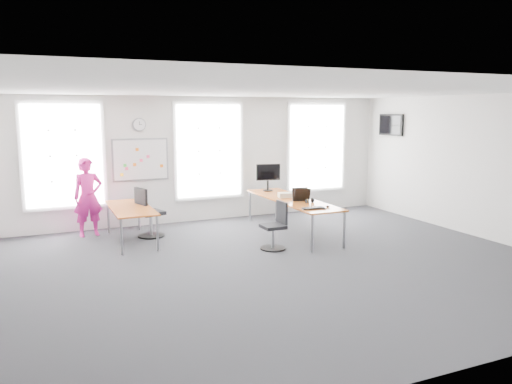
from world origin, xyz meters
name	(u,v)px	position (x,y,z in m)	size (l,w,h in m)	color
floor	(266,266)	(0.00, 0.00, 0.00)	(10.00, 10.00, 0.00)	#25262A
ceiling	(267,90)	(0.00, 0.00, 3.00)	(10.00, 10.00, 0.00)	white
wall_back	(197,159)	(0.00, 4.00, 1.50)	(10.00, 10.00, 0.00)	silver
wall_front	(441,233)	(0.00, -4.00, 1.50)	(10.00, 10.00, 0.00)	silver
wall_right	(484,167)	(5.00, 0.00, 1.50)	(10.00, 10.00, 0.00)	silver
window_left	(63,156)	(-3.00, 3.97, 1.70)	(1.60, 0.06, 2.20)	white
window_mid	(209,151)	(0.30, 3.97, 1.70)	(1.60, 0.06, 2.20)	white
window_right	(316,147)	(3.30, 3.97, 1.70)	(1.60, 0.06, 2.20)	white
desk_right	(292,201)	(1.51, 1.93, 0.71)	(0.84, 3.14, 0.76)	orange
desk_left	(131,210)	(-1.84, 2.61, 0.66)	(0.79, 1.97, 0.72)	orange
chair_right	(276,228)	(0.63, 0.93, 0.41)	(0.50, 0.50, 0.93)	black
chair_left	(148,215)	(-1.45, 2.84, 0.47)	(0.61, 0.61, 1.07)	black
person	(88,197)	(-2.58, 3.47, 0.84)	(0.61, 0.40, 1.69)	#CF1D81
whiteboard	(141,160)	(-1.35, 3.97, 1.55)	(1.20, 0.03, 0.90)	white
wall_clock	(139,125)	(-1.35, 3.97, 2.35)	(0.30, 0.30, 0.04)	gray
tv	(391,125)	(4.95, 3.00, 2.30)	(0.06, 0.90, 0.55)	black
keyboard	(314,208)	(1.37, 0.76, 0.77)	(0.45, 0.16, 0.02)	black
mouse	(328,206)	(1.70, 0.78, 0.78)	(0.07, 0.11, 0.04)	black
lens_cap	(315,206)	(1.56, 1.03, 0.77)	(0.06, 0.06, 0.01)	black
headphones	(309,201)	(1.62, 1.36, 0.81)	(0.17, 0.09, 0.10)	black
laptop_sleeve	(301,195)	(1.56, 1.61, 0.90)	(0.36, 0.24, 0.29)	black
paper_stack	(285,195)	(1.46, 2.16, 0.82)	(0.30, 0.23, 0.10)	beige
monitor	(268,175)	(1.49, 3.13, 1.15)	(0.58, 0.24, 0.65)	black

